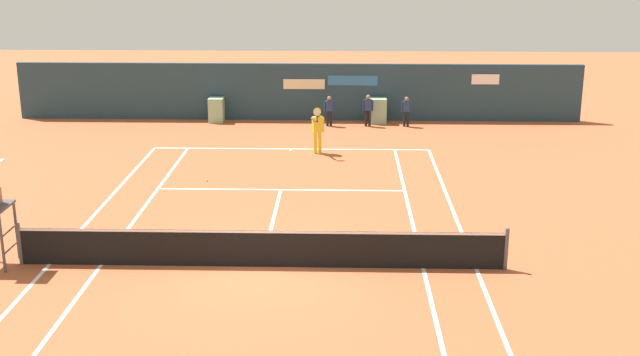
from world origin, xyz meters
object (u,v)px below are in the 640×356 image
object	(u,v)px
ball_kid_left_post	(368,108)
ball_kid_centre_post	(406,109)
ball_kid_right_post	(329,109)
tennis_ball_by_sideline	(207,180)
player_on_baseline	(318,128)

from	to	relation	value
ball_kid_left_post	ball_kid_centre_post	bearing A→B (deg)	179.53
ball_kid_right_post	tennis_ball_by_sideline	world-z (taller)	ball_kid_right_post
player_on_baseline	tennis_ball_by_sideline	xyz separation A→B (m)	(-3.59, -3.77, -0.96)
player_on_baseline	tennis_ball_by_sideline	distance (m)	5.30
player_on_baseline	ball_kid_left_post	xyz separation A→B (m)	(2.03, 4.66, -0.20)
tennis_ball_by_sideline	ball_kid_right_post	bearing A→B (deg)	64.91
player_on_baseline	ball_kid_centre_post	world-z (taller)	player_on_baseline
player_on_baseline	ball_kid_right_post	xyz separation A→B (m)	(0.36, 4.66, -0.24)
player_on_baseline	ball_kid_centre_post	bearing A→B (deg)	-151.55
ball_kid_right_post	ball_kid_left_post	bearing A→B (deg)	170.11
player_on_baseline	ball_kid_right_post	bearing A→B (deg)	-117.67
ball_kid_centre_post	ball_kid_left_post	bearing A→B (deg)	-0.32
ball_kid_left_post	ball_kid_right_post	bearing A→B (deg)	-0.47
player_on_baseline	ball_kid_left_post	size ratio (longest dim) A/B	1.36
ball_kid_centre_post	tennis_ball_by_sideline	bearing A→B (deg)	48.93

